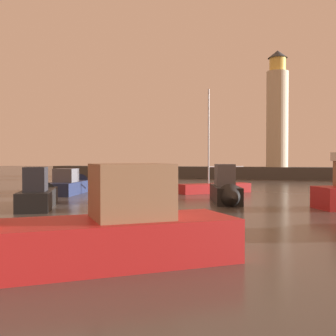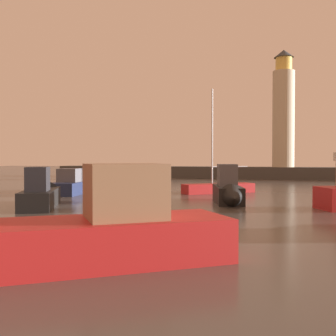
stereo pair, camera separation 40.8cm
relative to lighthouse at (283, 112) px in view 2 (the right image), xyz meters
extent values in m
plane|color=#4C4742|center=(-2.92, -29.26, -9.46)|extent=(220.00, 220.00, 0.00)
cube|color=#423F3D|center=(-2.92, 0.00, -8.61)|extent=(64.25, 4.01, 1.70)
cylinder|color=beige|center=(0.00, 0.00, -1.05)|extent=(3.02, 3.02, 13.44)
cylinder|color=#F2CC59|center=(0.00, 0.00, 6.61)|extent=(2.26, 2.26, 1.88)
cone|color=#33383D|center=(0.00, 0.00, 8.09)|extent=(2.72, 2.72, 1.08)
cube|color=black|center=(-11.90, -39.24, -8.94)|extent=(4.05, 5.70, 1.05)
cone|color=black|center=(-13.36, -36.40, -8.89)|extent=(2.16, 2.12, 1.64)
cube|color=#232328|center=(-11.47, -40.08, -7.74)|extent=(1.81, 2.06, 1.35)
cube|color=#B21E1E|center=(-2.43, -49.61, -8.86)|extent=(7.05, 6.25, 1.21)
cube|color=#8C6647|center=(-1.94, -49.23, -7.50)|extent=(2.78, 2.74, 1.51)
cube|color=#1E284C|center=(-15.32, -30.09, -8.96)|extent=(3.29, 6.52, 1.00)
cone|color=#1E284C|center=(-16.07, -26.54, -8.92)|extent=(2.30, 2.20, 1.96)
cube|color=#595960|center=(-15.16, -30.84, -7.93)|extent=(1.92, 2.15, 1.08)
cube|color=black|center=(-1.96, -33.04, -8.92)|extent=(2.94, 5.28, 1.10)
cone|color=black|center=(-1.14, -35.84, -8.86)|extent=(1.86, 1.79, 1.52)
cube|color=#595960|center=(-2.04, -32.78, -7.66)|extent=(1.68, 2.24, 1.41)
cube|color=#B21E1E|center=(-3.99, -25.83, -9.07)|extent=(5.67, 5.27, 0.78)
cylinder|color=#B7B7BC|center=(-4.46, -26.25, -4.75)|extent=(0.12, 0.12, 7.86)
cylinder|color=#B7B7BC|center=(-3.17, -25.10, -7.26)|extent=(2.65, 2.37, 0.09)
camera|label=1|loc=(2.37, -59.69, -6.60)|focal=43.71mm
camera|label=2|loc=(2.76, -59.57, -6.60)|focal=43.71mm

